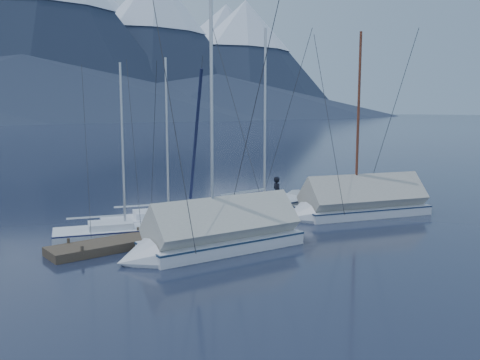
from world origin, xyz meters
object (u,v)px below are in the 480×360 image
(sailboat_open_right, at_px, (271,206))
(sailboat_covered_near, at_px, (353,206))
(sailboat_open_mid, at_px, (178,220))
(sailboat_covered_far, at_px, (209,238))
(person, at_px, (277,193))
(sailboat_open_left, at_px, (135,232))

(sailboat_open_right, bearing_deg, sailboat_covered_near, -60.86)
(sailboat_open_mid, bearing_deg, sailboat_covered_far, -108.48)
(sailboat_open_mid, bearing_deg, sailboat_open_right, -3.03)
(sailboat_open_right, bearing_deg, sailboat_covered_far, -147.96)
(sailboat_open_mid, relative_size, person, 4.97)
(sailboat_open_mid, relative_size, sailboat_covered_far, 0.82)
(sailboat_open_left, relative_size, sailboat_covered_near, 0.79)
(sailboat_covered_near, relative_size, person, 5.95)
(sailboat_open_left, bearing_deg, person, -7.77)
(sailboat_covered_near, bearing_deg, sailboat_open_left, 162.72)
(sailboat_open_mid, height_order, sailboat_covered_near, sailboat_covered_near)
(sailboat_covered_near, xyz_separation_m, sailboat_covered_far, (-9.72, -0.83, 0.00))
(sailboat_covered_near, bearing_deg, sailboat_open_mid, 152.37)
(sailboat_covered_far, height_order, person, sailboat_covered_far)
(sailboat_open_mid, xyz_separation_m, person, (4.81, -1.89, 1.06))
(sailboat_covered_near, bearing_deg, person, 144.27)
(sailboat_open_left, distance_m, sailboat_covered_near, 11.28)
(sailboat_covered_near, bearing_deg, sailboat_covered_far, -175.13)
(sailboat_open_left, bearing_deg, sailboat_covered_far, -75.92)
(sailboat_open_mid, distance_m, sailboat_covered_far, 5.32)
(sailboat_open_right, xyz_separation_m, sailboat_covered_far, (-7.54, -4.72, 0.33))
(sailboat_covered_near, distance_m, person, 4.03)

